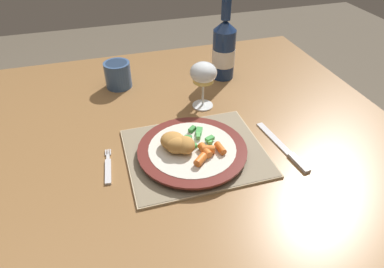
{
  "coord_description": "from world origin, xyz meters",
  "views": [
    {
      "loc": [
        -0.16,
        -0.74,
        1.3
      ],
      "look_at": [
        0.03,
        -0.09,
        0.78
      ],
      "focal_mm": 32.0,
      "sensor_mm": 36.0,
      "label": 1
    }
  ],
  "objects_px": {
    "dinner_plate": "(192,151)",
    "dining_table": "(174,152)",
    "wine_glass": "(203,75)",
    "table_knife": "(286,150)",
    "bottle": "(224,49)",
    "drinking_cup": "(118,74)",
    "fork": "(108,169)"
  },
  "relations": [
    {
      "from": "wine_glass",
      "to": "drinking_cup",
      "type": "height_order",
      "value": "wine_glass"
    },
    {
      "from": "dinner_plate",
      "to": "fork",
      "type": "bearing_deg",
      "value": 177.24
    },
    {
      "from": "wine_glass",
      "to": "bottle",
      "type": "relative_size",
      "value": 0.51
    },
    {
      "from": "dining_table",
      "to": "fork",
      "type": "bearing_deg",
      "value": -148.91
    },
    {
      "from": "dining_table",
      "to": "bottle",
      "type": "bearing_deg",
      "value": 46.26
    },
    {
      "from": "dining_table",
      "to": "wine_glass",
      "type": "distance_m",
      "value": 0.24
    },
    {
      "from": "table_knife",
      "to": "wine_glass",
      "type": "bearing_deg",
      "value": 117.6
    },
    {
      "from": "dining_table",
      "to": "fork",
      "type": "xyz_separation_m",
      "value": [
        -0.19,
        -0.11,
        0.09
      ]
    },
    {
      "from": "drinking_cup",
      "to": "bottle",
      "type": "bearing_deg",
      "value": -5.42
    },
    {
      "from": "dinner_plate",
      "to": "table_knife",
      "type": "distance_m",
      "value": 0.24
    },
    {
      "from": "table_knife",
      "to": "drinking_cup",
      "type": "xyz_separation_m",
      "value": [
        -0.36,
        0.46,
        0.04
      ]
    },
    {
      "from": "dinner_plate",
      "to": "table_knife",
      "type": "relative_size",
      "value": 1.25
    },
    {
      "from": "bottle",
      "to": "dinner_plate",
      "type": "bearing_deg",
      "value": -120.55
    },
    {
      "from": "fork",
      "to": "wine_glass",
      "type": "height_order",
      "value": "wine_glass"
    },
    {
      "from": "wine_glass",
      "to": "dinner_plate",
      "type": "bearing_deg",
      "value": -114.37
    },
    {
      "from": "dinner_plate",
      "to": "fork",
      "type": "xyz_separation_m",
      "value": [
        -0.21,
        0.01,
        -0.01
      ]
    },
    {
      "from": "table_knife",
      "to": "drinking_cup",
      "type": "bearing_deg",
      "value": 128.61
    },
    {
      "from": "bottle",
      "to": "drinking_cup",
      "type": "bearing_deg",
      "value": 174.58
    },
    {
      "from": "table_knife",
      "to": "bottle",
      "type": "distance_m",
      "value": 0.43
    },
    {
      "from": "dining_table",
      "to": "wine_glass",
      "type": "bearing_deg",
      "value": 37.91
    },
    {
      "from": "wine_glass",
      "to": "drinking_cup",
      "type": "xyz_separation_m",
      "value": [
        -0.23,
        0.19,
        -0.06
      ]
    },
    {
      "from": "table_knife",
      "to": "wine_glass",
      "type": "relative_size",
      "value": 1.52
    },
    {
      "from": "fork",
      "to": "drinking_cup",
      "type": "xyz_separation_m",
      "value": [
        0.08,
        0.4,
        0.04
      ]
    },
    {
      "from": "dinner_plate",
      "to": "fork",
      "type": "relative_size",
      "value": 2.17
    },
    {
      "from": "wine_glass",
      "to": "bottle",
      "type": "distance_m",
      "value": 0.2
    },
    {
      "from": "dinner_plate",
      "to": "bottle",
      "type": "bearing_deg",
      "value": 59.45
    },
    {
      "from": "dinner_plate",
      "to": "wine_glass",
      "type": "relative_size",
      "value": 1.91
    },
    {
      "from": "dinner_plate",
      "to": "drinking_cup",
      "type": "relative_size",
      "value": 3.21
    },
    {
      "from": "fork",
      "to": "table_knife",
      "type": "bearing_deg",
      "value": -7.72
    },
    {
      "from": "wine_glass",
      "to": "drinking_cup",
      "type": "distance_m",
      "value": 0.3
    },
    {
      "from": "dinner_plate",
      "to": "dining_table",
      "type": "bearing_deg",
      "value": 99.26
    },
    {
      "from": "dining_table",
      "to": "bottle",
      "type": "distance_m",
      "value": 0.39
    }
  ]
}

